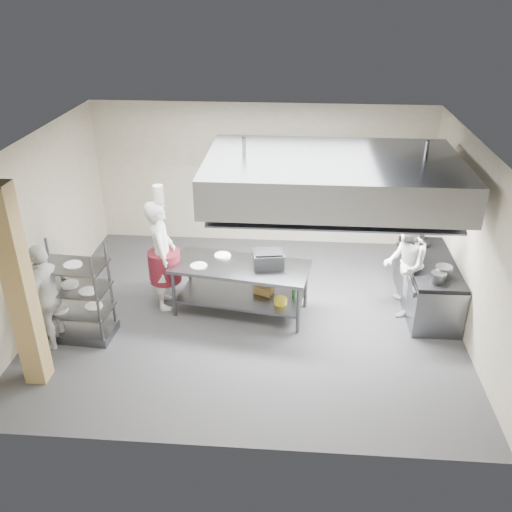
# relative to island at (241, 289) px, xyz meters

# --- Properties ---
(floor) EXTENTS (7.00, 7.00, 0.00)m
(floor) POSITION_rel_island_xyz_m (0.15, -0.08, -0.46)
(floor) COLOR #39393C
(floor) RESTS_ON ground
(ceiling) EXTENTS (7.00, 7.00, 0.00)m
(ceiling) POSITION_rel_island_xyz_m (0.15, -0.08, 2.54)
(ceiling) COLOR silver
(ceiling) RESTS_ON wall_back
(wall_back) EXTENTS (7.00, 0.00, 7.00)m
(wall_back) POSITION_rel_island_xyz_m (0.15, 2.92, 1.04)
(wall_back) COLOR tan
(wall_back) RESTS_ON ground
(wall_left) EXTENTS (0.00, 6.00, 6.00)m
(wall_left) POSITION_rel_island_xyz_m (-3.35, -0.08, 1.04)
(wall_left) COLOR tan
(wall_left) RESTS_ON ground
(wall_right) EXTENTS (0.00, 6.00, 6.00)m
(wall_right) POSITION_rel_island_xyz_m (3.65, -0.08, 1.04)
(wall_right) COLOR tan
(wall_right) RESTS_ON ground
(column) EXTENTS (0.30, 0.30, 3.00)m
(column) POSITION_rel_island_xyz_m (-2.75, -1.98, 1.04)
(column) COLOR tan
(column) RESTS_ON floor
(exhaust_hood) EXTENTS (4.00, 2.50, 0.60)m
(exhaust_hood) POSITION_rel_island_xyz_m (1.45, 0.32, 1.94)
(exhaust_hood) COLOR slate
(exhaust_hood) RESTS_ON ceiling
(hood_strip_a) EXTENTS (1.60, 0.12, 0.04)m
(hood_strip_a) POSITION_rel_island_xyz_m (0.55, 0.32, 1.62)
(hood_strip_a) COLOR white
(hood_strip_a) RESTS_ON exhaust_hood
(hood_strip_b) EXTENTS (1.60, 0.12, 0.04)m
(hood_strip_b) POSITION_rel_island_xyz_m (2.35, 0.32, 1.62)
(hood_strip_b) COLOR white
(hood_strip_b) RESTS_ON exhaust_hood
(wall_shelf) EXTENTS (1.50, 0.28, 0.04)m
(wall_shelf) POSITION_rel_island_xyz_m (1.95, 2.76, 1.04)
(wall_shelf) COLOR slate
(wall_shelf) RESTS_ON wall_back
(island) EXTENTS (2.42, 1.31, 0.91)m
(island) POSITION_rel_island_xyz_m (0.00, 0.00, 0.00)
(island) COLOR slate
(island) RESTS_ON floor
(island_worktop) EXTENTS (2.42, 1.31, 0.06)m
(island_worktop) POSITION_rel_island_xyz_m (0.00, 0.00, 0.42)
(island_worktop) COLOR slate
(island_worktop) RESTS_ON island
(island_undershelf) EXTENTS (2.22, 1.18, 0.04)m
(island_undershelf) POSITION_rel_island_xyz_m (-0.00, 0.00, -0.16)
(island_undershelf) COLOR slate
(island_undershelf) RESTS_ON island
(pass_rack) EXTENTS (1.10, 0.69, 1.59)m
(pass_rack) POSITION_rel_island_xyz_m (-2.52, -0.90, 0.34)
(pass_rack) COLOR slate
(pass_rack) RESTS_ON floor
(cooking_range) EXTENTS (0.80, 2.00, 0.84)m
(cooking_range) POSITION_rel_island_xyz_m (3.23, 0.42, -0.04)
(cooking_range) COLOR slate
(cooking_range) RESTS_ON floor
(range_top) EXTENTS (0.78, 1.96, 0.06)m
(range_top) POSITION_rel_island_xyz_m (3.23, 0.42, 0.41)
(range_top) COLOR black
(range_top) RESTS_ON cooking_range
(chef_head) EXTENTS (0.62, 0.81, 1.98)m
(chef_head) POSITION_rel_island_xyz_m (-1.36, 0.13, 0.53)
(chef_head) COLOR white
(chef_head) RESTS_ON floor
(chef_line) EXTENTS (0.80, 0.96, 1.81)m
(chef_line) POSITION_rel_island_xyz_m (2.75, 0.23, 0.45)
(chef_line) COLOR white
(chef_line) RESTS_ON floor
(chef_plating) EXTENTS (0.58, 1.08, 1.74)m
(chef_plating) POSITION_rel_island_xyz_m (-2.85, -1.14, 0.42)
(chef_plating) COLOR white
(chef_plating) RESTS_ON floor
(griddle) EXTENTS (0.56, 0.46, 0.24)m
(griddle) POSITION_rel_island_xyz_m (0.47, 0.03, 0.58)
(griddle) COLOR slate
(griddle) RESTS_ON island_worktop
(wicker_basket) EXTENTS (0.37, 0.31, 0.14)m
(wicker_basket) POSITION_rel_island_xyz_m (0.39, 0.11, -0.07)
(wicker_basket) COLOR #9C703E
(wicker_basket) RESTS_ON island_undershelf
(stockpot) EXTENTS (0.27, 0.27, 0.19)m
(stockpot) POSITION_rel_island_xyz_m (3.30, -0.11, 0.54)
(stockpot) COLOR gray
(stockpot) RESTS_ON range_top
(plate_stack) EXTENTS (0.28, 0.28, 0.05)m
(plate_stack) POSITION_rel_island_xyz_m (-2.52, -0.90, 0.06)
(plate_stack) COLOR white
(plate_stack) RESTS_ON pass_rack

